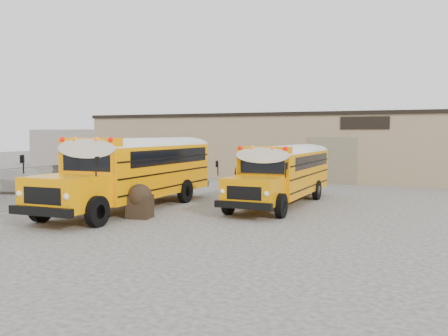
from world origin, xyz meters
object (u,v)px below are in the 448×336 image
at_px(school_bus_left, 200,159).
at_px(school_bus_right, 313,163).
at_px(car_white, 26,181).
at_px(car_dark, 92,170).
at_px(tarp_bundle, 140,201).

distance_m(school_bus_left, school_bus_right, 6.42).
bearing_deg(school_bus_left, school_bus_right, 28.77).
height_order(school_bus_right, car_white, school_bus_right).
relative_size(school_bus_left, car_dark, 2.21).
bearing_deg(school_bus_right, car_white, -151.45).
bearing_deg(car_dark, car_white, 174.47).
bearing_deg(car_white, tarp_bundle, -121.47).
xyz_separation_m(tarp_bundle, car_white, (-10.17, 4.19, 0.00)).
xyz_separation_m(school_bus_left, school_bus_right, (5.62, 3.09, -0.22)).
height_order(car_white, car_dark, car_dark).
distance_m(tarp_bundle, car_dark, 15.14).
xyz_separation_m(school_bus_left, car_white, (-8.33, -4.51, -1.13)).
relative_size(school_bus_right, car_white, 2.01).
height_order(tarp_bundle, car_dark, car_dark).
bearing_deg(car_white, school_bus_right, -70.51).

